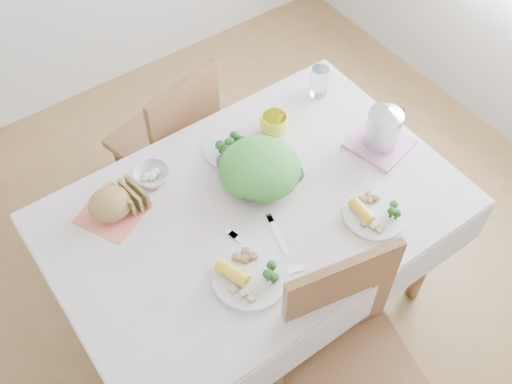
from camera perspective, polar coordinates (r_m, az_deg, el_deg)
floor at (r=2.87m, az=-0.09°, el=-10.54°), size 3.60×3.60×0.00m
dining_table at (r=2.54m, az=-0.11°, el=-6.66°), size 1.40×0.90×0.75m
tablecloth at (r=2.22m, az=-0.12°, el=-1.58°), size 1.50×1.00×0.01m
chair_near at (r=2.25m, az=9.63°, el=-17.34°), size 0.52×0.52×0.97m
chair_far at (r=2.89m, az=-8.89°, el=5.24°), size 0.49×0.49×0.91m
salad_bowl at (r=2.27m, az=0.37°, el=1.81°), size 0.32×0.32×0.07m
dinner_plate_left at (r=2.05m, az=-0.61°, el=-8.07°), size 0.27×0.27×0.02m
dinner_plate_right at (r=2.23m, az=11.21°, el=-2.10°), size 0.31×0.31×0.02m
broccoli_plate at (r=2.38m, az=-2.50°, el=3.95°), size 0.25×0.25×0.02m
napkin at (r=2.27m, az=-13.49°, el=-1.88°), size 0.29×0.29×0.00m
bread_loaf at (r=2.22m, az=-13.75°, el=-1.04°), size 0.21×0.20×0.10m
fruit_bowl at (r=2.32m, az=-9.89°, el=1.56°), size 0.18×0.18×0.04m
yellow_mug at (r=2.43m, az=1.73°, el=6.48°), size 0.13×0.13×0.09m
glass_tumbler at (r=2.60m, az=6.03°, el=10.35°), size 0.08×0.08×0.14m
pink_tray at (r=2.46m, az=11.68°, el=4.54°), size 0.26×0.26×0.02m
electric_kettle at (r=2.38m, az=12.12°, el=6.37°), size 0.14×0.14×0.19m
fork_left at (r=2.12m, az=-0.41°, el=-5.36°), size 0.07×0.21×0.00m
fork_right at (r=2.15m, az=2.12°, el=-4.14°), size 0.07×0.18×0.00m
knife at (r=2.06m, az=1.90°, el=-7.94°), size 0.20×0.08×0.00m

